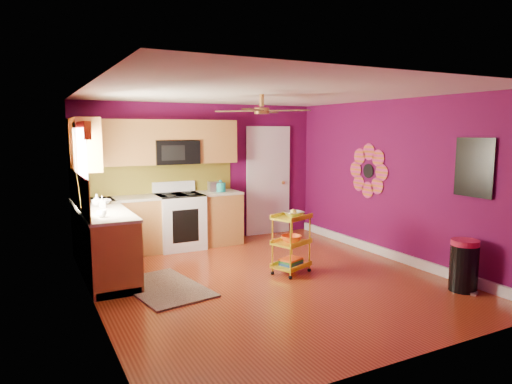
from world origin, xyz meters
TOP-DOWN VIEW (x-y plane):
  - ground at (0.00, 0.00)m, footprint 5.00×5.00m
  - room_envelope at (0.03, 0.00)m, footprint 4.54×5.04m
  - lower_cabinets at (-1.35, 1.82)m, footprint 2.81×2.31m
  - electric_range at (-0.55, 2.17)m, footprint 0.76×0.66m
  - upper_cabinetry at (-1.24, 2.17)m, footprint 2.80×2.30m
  - left_window at (-2.22, 1.05)m, footprint 0.08×1.35m
  - panel_door at (1.35, 2.47)m, footprint 0.95×0.11m
  - right_wall_art at (2.23, -0.34)m, footprint 0.04×2.74m
  - ceiling_fan at (0.00, 0.20)m, footprint 1.01×1.01m
  - shag_rug at (-1.37, 0.29)m, footprint 1.06×1.50m
  - rolling_cart at (0.42, 0.08)m, footprint 0.61×0.53m
  - trash_can at (1.98, -1.53)m, footprint 0.45×0.45m
  - teal_kettle at (0.21, 2.15)m, footprint 0.18×0.18m
  - toaster at (0.12, 2.20)m, footprint 0.22×0.15m
  - soap_bottle_a at (-1.94, 1.31)m, footprint 0.08×0.08m
  - soap_bottle_b at (-1.98, 1.50)m, footprint 0.14×0.14m
  - counter_dish at (-1.90, 1.65)m, footprint 0.28×0.28m
  - counter_cup at (-2.06, 0.60)m, footprint 0.12×0.12m

SIDE VIEW (x-z plane):
  - ground at x=0.00m, z-range 0.00..0.00m
  - shag_rug at x=-1.37m, z-range 0.00..0.02m
  - trash_can at x=1.98m, z-range 0.00..0.66m
  - lower_cabinets at x=-1.35m, z-range -0.04..0.90m
  - rolling_cart at x=0.42m, z-range 0.01..0.94m
  - electric_range at x=-0.55m, z-range -0.08..1.05m
  - counter_dish at x=-1.90m, z-range 0.94..1.01m
  - counter_cup at x=-2.06m, z-range 0.94..1.03m
  - teal_kettle at x=0.21m, z-range 0.92..1.13m
  - panel_door at x=1.35m, z-range -0.05..2.10m
  - soap_bottle_a at x=-1.94m, z-range 0.94..1.11m
  - soap_bottle_b at x=-1.98m, z-range 0.94..1.12m
  - toaster at x=0.12m, z-range 0.94..1.12m
  - right_wall_art at x=2.23m, z-range 0.92..1.96m
  - room_envelope at x=0.03m, z-range 0.37..2.89m
  - left_window at x=-2.22m, z-range 1.20..2.28m
  - upper_cabinetry at x=-1.24m, z-range 1.17..2.43m
  - ceiling_fan at x=0.00m, z-range 2.16..2.42m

